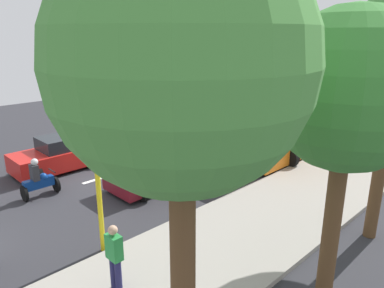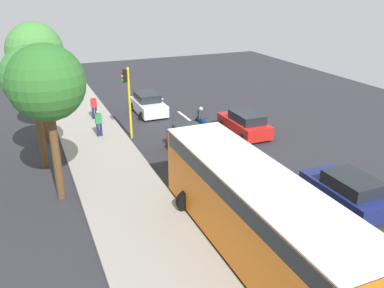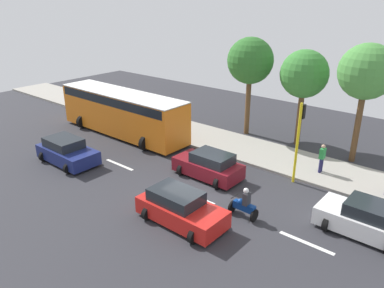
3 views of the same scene
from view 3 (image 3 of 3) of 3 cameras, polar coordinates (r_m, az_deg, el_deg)
The scene contains 17 objects.
ground_plane at distance 19.35m, azimuth 0.52°, elevation -8.16°, with size 40.00×60.00×0.10m, color #2D2D33.
sidewalk at distance 24.54m, azimuth 10.99°, elevation -1.50°, with size 4.00×60.00×0.15m, color #9E998E.
lane_stripe_north at distance 16.77m, azimuth 17.04°, elevation -14.23°, with size 0.20×2.40×0.01m, color white.
lane_stripe_mid at distance 19.32m, azimuth 0.52°, elevation -8.01°, with size 0.20×2.40×0.01m, color white.
lane_stripe_south at distance 23.18m, azimuth -11.01°, elevation -3.12°, with size 0.20×2.40×0.01m, color white.
lane_stripe_far_south at distance 27.81m, azimuth -18.91°, elevation 0.34°, with size 0.20×2.40×0.01m, color white.
car_maroon at distance 21.00m, azimuth 2.58°, elevation -3.31°, with size 2.22×3.90×1.52m.
car_dark_blue at distance 24.08m, azimuth -18.55°, elevation -1.10°, with size 2.36×4.06×1.52m.
car_white at distance 17.85m, azimuth 24.99°, elevation -10.39°, with size 2.28×3.82×1.52m.
car_red at distance 17.00m, azimuth -1.79°, elevation -9.78°, with size 2.26×4.15×1.52m.
city_bus at distance 27.66m, azimuth -10.60°, elevation 5.10°, with size 3.20×11.00×3.16m.
motorcycle at distance 17.54m, azimuth 7.95°, elevation -9.18°, with size 0.60×1.30×1.53m.
pedestrian_by_tree at distance 22.40m, azimuth 19.23°, elevation -1.94°, with size 0.40×0.24×1.69m.
traffic_light_corner at distance 20.45m, azimuth 16.07°, elevation 1.85°, with size 0.49×0.24×4.50m.
street_tree_center at distance 25.58m, azimuth 16.75°, elevation 10.12°, with size 3.12×3.12×6.45m.
street_tree_north at distance 26.87m, azimuth 8.89°, elevation 12.36°, with size 3.23×3.23×7.00m.
street_tree_south at distance 23.82m, azimuth 25.12°, elevation 9.85°, with size 3.22×3.22×7.17m.
Camera 3 is at (-12.95, -10.66, 9.59)m, focal length 34.93 mm.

